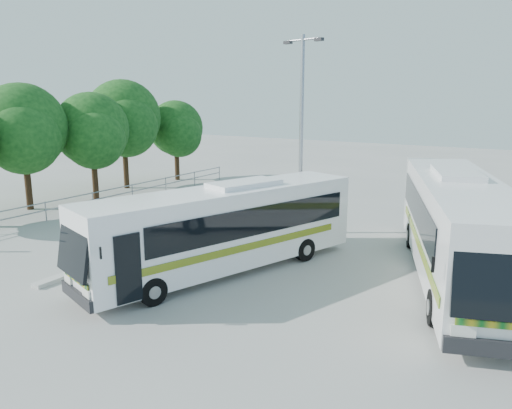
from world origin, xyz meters
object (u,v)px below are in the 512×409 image
Objects in this scene: coach_adjacent at (458,226)px; tree_far_c at (92,130)px; tree_far_d at (124,117)px; coach_main at (224,227)px; tree_far_e at (177,128)px; tree_far_b at (23,127)px; lamppost at (301,127)px.

tree_far_c is at bearing 152.93° from coach_adjacent.
tree_far_d reaches higher than coach_main.
tree_far_b is at bearing -91.83° from tree_far_e.
tree_far_b reaches higher than coach_main.
tree_far_d is 23.68m from coach_adjacent.
tree_far_d is 0.83× the size of lamppost.
coach_main is (14.71, -14.59, -2.22)m from tree_far_e.
tree_far_e is (0.68, 4.50, -0.93)m from tree_far_d.
coach_adjacent is 8.24m from lamppost.
coach_main is at bearing -24.21° from tree_far_c.
tree_far_e is at bearing 153.38° from coach_main.
coach_adjacent is at bearing -7.34° from tree_far_c.
coach_adjacent is (21.40, -2.76, -2.36)m from tree_far_c.
lamppost is (15.31, -3.99, 0.06)m from tree_far_d.
tree_far_e is at bearing 81.37° from tree_far_d.
coach_adjacent is at bearing -15.95° from tree_far_d.
tree_far_d reaches higher than tree_far_b.
tree_far_d is 18.67m from coach_main.
tree_far_b reaches higher than tree_far_c.
tree_far_b is at bearing -152.23° from lamppost.
coach_main is at bearing -9.35° from tree_far_b.
coach_adjacent is at bearing -26.57° from tree_far_e.
tree_far_c is 0.51× the size of coach_adjacent.
lamppost is at bearing -1.20° from tree_far_c.
lamppost is (15.02, 3.61, 0.30)m from tree_far_b.
tree_far_c is (0.89, 3.90, -0.31)m from tree_far_b.
tree_far_e is 0.67× the size of lamppost.
coach_adjacent is 1.43× the size of lamppost.
tree_far_c is 15.78m from coach_main.
tree_far_d is at bearing 164.91° from coach_main.
coach_main is (15.09, -2.49, -2.90)m from tree_far_b.
tree_far_e reaches higher than coach_main.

